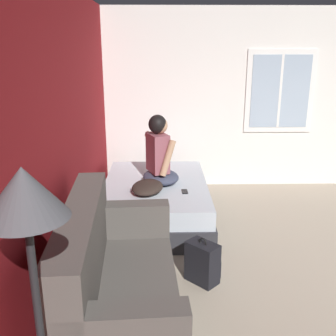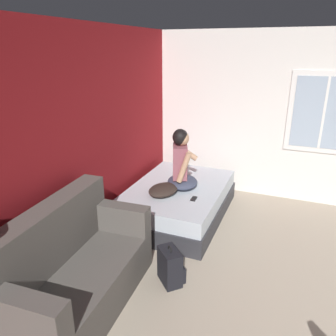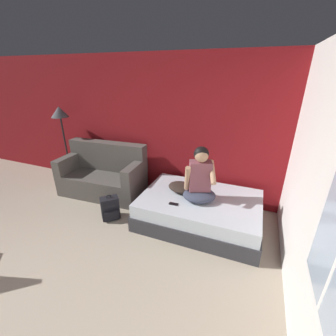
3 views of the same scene
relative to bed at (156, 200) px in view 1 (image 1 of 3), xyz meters
The scene contains 9 objects.
wall_back_accent 2.24m from the bed, 153.66° to the left, with size 11.01×0.16×2.70m, color maroon.
wall_side_with_window 2.86m from the bed, 59.45° to the right, with size 0.19×7.52×2.70m.
bed is the anchor object (origin of this frame).
couch 2.15m from the bed, behind, with size 1.75×0.92×1.04m.
person_seated 0.60m from the bed, 104.88° to the right, with size 0.65×0.60×0.88m.
backpack 1.53m from the bed, 162.40° to the right, with size 0.35×0.35×0.46m.
throw_pillow 0.48m from the bed, 165.65° to the left, with size 0.48×0.36×0.14m, color #2D231E.
cell_phone 0.55m from the bed, 133.41° to the right, with size 0.07×0.14×0.01m, color black.
floor_lamp 3.48m from the bed, behind, with size 0.36×0.36×1.70m.
Camera 1 is at (-2.98, 2.20, 2.16)m, focal length 42.00 mm.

